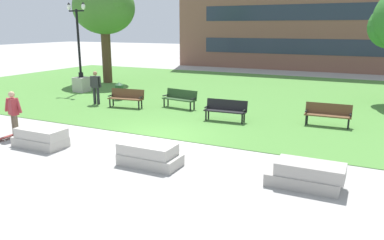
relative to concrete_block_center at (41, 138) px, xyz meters
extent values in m
plane|color=#A3A09B|center=(2.88, 2.61, -0.31)|extent=(140.00, 140.00, 0.00)
cube|color=#4C8438|center=(2.88, 12.61, -0.30)|extent=(40.00, 20.00, 0.02)
cube|color=#B2ADA3|center=(-0.03, 0.00, -0.15)|extent=(1.80, 0.90, 0.32)
cube|color=#BBB6AB|center=(0.04, 0.00, 0.17)|extent=(1.66, 0.83, 0.32)
cube|color=#B2ADA3|center=(4.25, 0.11, -0.15)|extent=(1.80, 0.90, 0.32)
cube|color=#BBB6AB|center=(4.17, 0.11, 0.17)|extent=(1.66, 0.83, 0.32)
cube|color=#9E9991|center=(8.53, 0.52, -0.15)|extent=(1.80, 0.90, 0.32)
cube|color=#A6A098|center=(8.69, 0.52, 0.17)|extent=(1.66, 0.83, 0.32)
cylinder|color=brown|center=(-1.55, 0.33, 0.12)|extent=(0.15, 0.15, 0.86)
cylinder|color=brown|center=(-1.75, 0.39, 0.12)|extent=(0.15, 0.15, 0.86)
cube|color=maroon|center=(-1.65, 0.36, 0.85)|extent=(0.45, 0.35, 0.60)
cylinder|color=maroon|center=(-1.40, 0.41, 0.91)|extent=(0.35, 0.20, 0.54)
cylinder|color=maroon|center=(-1.90, 0.32, 0.91)|extent=(0.35, 0.20, 0.54)
sphere|color=tan|center=(-1.65, 0.36, 1.29)|extent=(0.22, 0.22, 0.22)
cube|color=maroon|center=(-1.79, 0.09, -0.22)|extent=(0.25, 0.81, 0.02)
cube|color=maroon|center=(-1.82, 0.54, -0.20)|extent=(0.21, 0.13, 0.06)
cylinder|color=silver|center=(-1.66, -0.12, -0.28)|extent=(0.03, 0.06, 0.06)
cylinder|color=silver|center=(-1.88, -0.14, -0.28)|extent=(0.03, 0.06, 0.06)
cylinder|color=silver|center=(-1.69, 0.32, -0.28)|extent=(0.03, 0.06, 0.06)
cylinder|color=silver|center=(-1.91, 0.30, -0.28)|extent=(0.03, 0.06, 0.06)
cube|color=#284723|center=(1.37, 7.38, 0.15)|extent=(1.84, 0.70, 0.05)
cube|color=#284723|center=(1.41, 7.63, 0.38)|extent=(1.80, 0.38, 0.46)
cube|color=black|center=(0.54, 7.50, 0.27)|extent=(0.12, 0.40, 0.04)
cube|color=black|center=(2.20, 7.26, 0.27)|extent=(0.12, 0.40, 0.04)
cylinder|color=black|center=(0.55, 7.34, -0.08)|extent=(0.07, 0.07, 0.41)
cylinder|color=black|center=(2.14, 7.11, -0.08)|extent=(0.07, 0.07, 0.41)
cylinder|color=black|center=(0.60, 7.66, -0.08)|extent=(0.07, 0.07, 0.41)
cylinder|color=black|center=(2.18, 7.42, -0.08)|extent=(0.07, 0.07, 0.41)
cube|color=black|center=(4.37, 5.88, 0.15)|extent=(1.82, 0.53, 0.05)
cube|color=black|center=(4.36, 6.12, 0.38)|extent=(1.80, 0.22, 0.46)
cube|color=black|center=(3.53, 5.83, 0.27)|extent=(0.08, 0.40, 0.04)
cube|color=black|center=(5.21, 5.92, 0.27)|extent=(0.08, 0.40, 0.04)
cylinder|color=black|center=(3.58, 5.67, -0.08)|extent=(0.07, 0.07, 0.41)
cylinder|color=black|center=(5.18, 5.76, -0.08)|extent=(0.07, 0.07, 0.41)
cylinder|color=black|center=(3.56, 5.99, -0.08)|extent=(0.07, 0.07, 0.41)
cylinder|color=black|center=(5.16, 6.08, -0.08)|extent=(0.07, 0.07, 0.41)
cube|color=brown|center=(-1.09, 6.37, 0.15)|extent=(1.84, 0.67, 0.05)
cube|color=brown|center=(-1.12, 6.62, 0.38)|extent=(1.80, 0.35, 0.46)
cube|color=black|center=(-1.93, 6.26, 0.27)|extent=(0.11, 0.40, 0.04)
cube|color=black|center=(-0.26, 6.47, 0.27)|extent=(0.11, 0.40, 0.04)
cylinder|color=black|center=(-1.87, 6.11, -0.08)|extent=(0.07, 0.07, 0.41)
cylinder|color=black|center=(-0.28, 6.31, -0.08)|extent=(0.07, 0.07, 0.41)
cylinder|color=black|center=(-1.91, 6.42, -0.08)|extent=(0.07, 0.07, 0.41)
cylinder|color=black|center=(-0.32, 6.63, -0.08)|extent=(0.07, 0.07, 0.41)
cube|color=brown|center=(8.39, 6.91, 0.15)|extent=(1.81, 0.50, 0.05)
cube|color=brown|center=(8.38, 7.16, 0.38)|extent=(1.80, 0.18, 0.46)
cube|color=black|center=(7.55, 6.88, 0.27)|extent=(0.07, 0.40, 0.04)
cube|color=black|center=(9.22, 6.94, 0.27)|extent=(0.07, 0.40, 0.04)
cylinder|color=black|center=(7.59, 6.73, -0.08)|extent=(0.07, 0.07, 0.41)
cylinder|color=black|center=(9.19, 6.78, -0.08)|extent=(0.07, 0.07, 0.41)
cylinder|color=black|center=(7.58, 7.05, -0.08)|extent=(0.07, 0.07, 0.41)
cylinder|color=black|center=(9.18, 7.10, -0.08)|extent=(0.07, 0.07, 0.41)
cube|color=#ADA89E|center=(-6.32, 9.07, 0.16)|extent=(0.80, 0.80, 0.90)
cylinder|color=black|center=(-6.32, 9.07, 0.76)|extent=(0.28, 0.28, 0.30)
cylinder|color=black|center=(-6.32, 9.07, 2.63)|extent=(0.14, 0.14, 4.03)
cube|color=black|center=(-6.32, 9.07, 4.55)|extent=(1.10, 0.08, 0.08)
ellipsoid|color=white|center=(-6.87, 9.07, 4.79)|extent=(0.22, 0.22, 0.36)
cone|color=black|center=(-6.87, 9.07, 4.98)|extent=(0.20, 0.20, 0.13)
ellipsoid|color=white|center=(-5.77, 9.07, 4.79)|extent=(0.22, 0.22, 0.36)
cone|color=black|center=(-5.77, 9.07, 4.98)|extent=(0.20, 0.20, 0.13)
cylinder|color=#4C3823|center=(-7.42, 13.02, 1.73)|extent=(0.65, 0.65, 4.04)
ellipsoid|color=#42752D|center=(-7.42, 13.02, 4.93)|extent=(4.28, 4.28, 3.63)
sphere|color=#42752D|center=(-8.60, 13.45, 4.50)|extent=(2.35, 2.35, 2.35)
sphere|color=#42752D|center=(-6.35, 12.59, 5.14)|extent=(2.14, 2.14, 2.14)
cylinder|color=#234C28|center=(-2.69, 8.03, 0.11)|extent=(0.48, 0.48, 0.80)
cone|color=#234C28|center=(-2.69, 8.03, 0.59)|extent=(0.49, 0.49, 0.16)
cylinder|color=#28282D|center=(-3.06, 6.40, 0.14)|extent=(0.15, 0.15, 0.86)
cylinder|color=#28282D|center=(-2.87, 6.44, 0.14)|extent=(0.15, 0.15, 0.86)
cube|color=#2D2D30|center=(-2.97, 6.42, 0.87)|extent=(0.44, 0.32, 0.60)
cylinder|color=#2D2D30|center=(-3.22, 6.37, 0.90)|extent=(0.14, 0.13, 0.56)
cylinder|color=#2D2D30|center=(-2.71, 6.47, 0.90)|extent=(0.14, 0.13, 0.56)
sphere|color=#9E7051|center=(-2.97, 6.42, 1.31)|extent=(0.22, 0.22, 0.22)
cube|color=#232D3D|center=(3.47, 26.60, 1.89)|extent=(18.15, 0.03, 1.40)
cube|color=#232D3D|center=(3.47, 26.60, 4.89)|extent=(18.15, 0.03, 1.40)
camera|label=1|loc=(9.84, -8.64, 3.62)|focal=35.00mm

